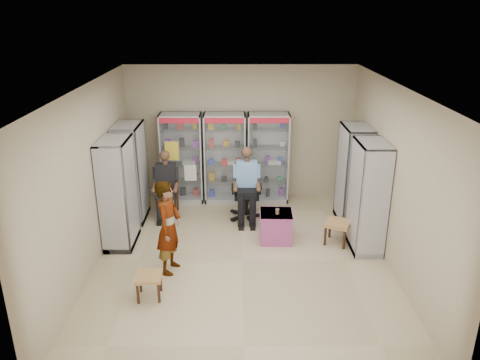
{
  "coord_description": "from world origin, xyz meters",
  "views": [
    {
      "loc": [
        -0.09,
        -7.11,
        4.19
      ],
      "look_at": [
        -0.03,
        0.7,
        1.25
      ],
      "focal_mm": 35.0,
      "sensor_mm": 36.0,
      "label": 1
    }
  ],
  "objects_px": {
    "woven_stool_b": "(149,286)",
    "standing_man": "(169,227)",
    "cabinet_left_near": "(118,193)",
    "seated_shopkeeper": "(247,186)",
    "cabinet_right_far": "(353,176)",
    "cabinet_right_near": "(368,197)",
    "woven_stool_a": "(337,232)",
    "office_chair": "(247,192)",
    "wooden_chair": "(167,193)",
    "pink_trunk": "(276,226)",
    "cabinet_back_mid": "(225,158)",
    "cabinet_back_right": "(268,158)",
    "cabinet_left_far": "(131,173)",
    "cabinet_back_left": "(182,158)"
  },
  "relations": [
    {
      "from": "cabinet_right_far",
      "to": "cabinet_right_near",
      "type": "xyz_separation_m",
      "value": [
        0.0,
        -1.1,
        0.0
      ]
    },
    {
      "from": "office_chair",
      "to": "cabinet_left_near",
      "type": "bearing_deg",
      "value": -154.85
    },
    {
      "from": "cabinet_right_near",
      "to": "woven_stool_a",
      "type": "distance_m",
      "value": 0.92
    },
    {
      "from": "office_chair",
      "to": "standing_man",
      "type": "bearing_deg",
      "value": -122.27
    },
    {
      "from": "cabinet_right_near",
      "to": "cabinet_left_near",
      "type": "distance_m",
      "value": 4.46
    },
    {
      "from": "cabinet_back_mid",
      "to": "cabinet_left_near",
      "type": "distance_m",
      "value": 2.77
    },
    {
      "from": "cabinet_back_left",
      "to": "wooden_chair",
      "type": "distance_m",
      "value": 0.94
    },
    {
      "from": "cabinet_back_left",
      "to": "wooden_chair",
      "type": "bearing_deg",
      "value": -108.9
    },
    {
      "from": "pink_trunk",
      "to": "standing_man",
      "type": "distance_m",
      "value": 2.18
    },
    {
      "from": "cabinet_back_mid",
      "to": "seated_shopkeeper",
      "type": "height_order",
      "value": "cabinet_back_mid"
    },
    {
      "from": "office_chair",
      "to": "pink_trunk",
      "type": "relative_size",
      "value": 1.96
    },
    {
      "from": "cabinet_right_far",
      "to": "cabinet_left_near",
      "type": "relative_size",
      "value": 1.0
    },
    {
      "from": "cabinet_back_left",
      "to": "standing_man",
      "type": "height_order",
      "value": "cabinet_back_left"
    },
    {
      "from": "cabinet_right_far",
      "to": "woven_stool_b",
      "type": "distance_m",
      "value": 4.58
    },
    {
      "from": "cabinet_left_far",
      "to": "cabinet_left_near",
      "type": "relative_size",
      "value": 1.0
    },
    {
      "from": "cabinet_back_right",
      "to": "woven_stool_b",
      "type": "height_order",
      "value": "cabinet_back_right"
    },
    {
      "from": "pink_trunk",
      "to": "standing_man",
      "type": "relative_size",
      "value": 0.37
    },
    {
      "from": "cabinet_right_near",
      "to": "cabinet_left_far",
      "type": "xyz_separation_m",
      "value": [
        -4.46,
        1.3,
        0.0
      ]
    },
    {
      "from": "cabinet_left_near",
      "to": "seated_shopkeeper",
      "type": "relative_size",
      "value": 1.37
    },
    {
      "from": "cabinet_left_near",
      "to": "seated_shopkeeper",
      "type": "xyz_separation_m",
      "value": [
        2.34,
        1.05,
        -0.27
      ]
    },
    {
      "from": "wooden_chair",
      "to": "standing_man",
      "type": "height_order",
      "value": "standing_man"
    },
    {
      "from": "cabinet_back_mid",
      "to": "pink_trunk",
      "type": "height_order",
      "value": "cabinet_back_mid"
    },
    {
      "from": "cabinet_right_near",
      "to": "woven_stool_b",
      "type": "relative_size",
      "value": 5.19
    },
    {
      "from": "pink_trunk",
      "to": "cabinet_back_mid",
      "type": "bearing_deg",
      "value": 117.07
    },
    {
      "from": "cabinet_back_mid",
      "to": "cabinet_left_far",
      "type": "bearing_deg",
      "value": -153.68
    },
    {
      "from": "woven_stool_b",
      "to": "cabinet_right_far",
      "type": "bearing_deg",
      "value": 35.92
    },
    {
      "from": "cabinet_right_near",
      "to": "woven_stool_b",
      "type": "xyz_separation_m",
      "value": [
        -3.65,
        -1.54,
        -0.81
      ]
    },
    {
      "from": "office_chair",
      "to": "seated_shopkeeper",
      "type": "xyz_separation_m",
      "value": [
        0.0,
        -0.05,
        0.16
      ]
    },
    {
      "from": "cabinet_back_left",
      "to": "cabinet_left_far",
      "type": "relative_size",
      "value": 1.0
    },
    {
      "from": "pink_trunk",
      "to": "woven_stool_a",
      "type": "distance_m",
      "value": 1.14
    },
    {
      "from": "cabinet_back_mid",
      "to": "cabinet_left_near",
      "type": "relative_size",
      "value": 1.0
    },
    {
      "from": "cabinet_left_near",
      "to": "office_chair",
      "type": "height_order",
      "value": "cabinet_left_near"
    },
    {
      "from": "cabinet_back_mid",
      "to": "seated_shopkeeper",
      "type": "xyz_separation_m",
      "value": [
        0.46,
        -0.98,
        -0.27
      ]
    },
    {
      "from": "standing_man",
      "to": "cabinet_right_near",
      "type": "bearing_deg",
      "value": -64.06
    },
    {
      "from": "office_chair",
      "to": "woven_stool_a",
      "type": "height_order",
      "value": "office_chair"
    },
    {
      "from": "woven_stool_b",
      "to": "standing_man",
      "type": "distance_m",
      "value": 1.01
    },
    {
      "from": "wooden_chair",
      "to": "pink_trunk",
      "type": "distance_m",
      "value": 2.51
    },
    {
      "from": "woven_stool_b",
      "to": "standing_man",
      "type": "xyz_separation_m",
      "value": [
        0.22,
        0.77,
        0.61
      ]
    },
    {
      "from": "cabinet_right_near",
      "to": "cabinet_left_far",
      "type": "relative_size",
      "value": 1.0
    },
    {
      "from": "woven_stool_a",
      "to": "woven_stool_b",
      "type": "xyz_separation_m",
      "value": [
        -3.19,
        -1.7,
        -0.03
      ]
    },
    {
      "from": "cabinet_back_left",
      "to": "cabinet_left_near",
      "type": "relative_size",
      "value": 1.0
    },
    {
      "from": "woven_stool_a",
      "to": "office_chair",
      "type": "bearing_deg",
      "value": 145.61
    },
    {
      "from": "cabinet_right_far",
      "to": "cabinet_right_near",
      "type": "distance_m",
      "value": 1.1
    },
    {
      "from": "cabinet_back_right",
      "to": "pink_trunk",
      "type": "relative_size",
      "value": 3.42
    },
    {
      "from": "cabinet_back_right",
      "to": "wooden_chair",
      "type": "distance_m",
      "value": 2.33
    },
    {
      "from": "cabinet_back_mid",
      "to": "office_chair",
      "type": "height_order",
      "value": "cabinet_back_mid"
    },
    {
      "from": "cabinet_left_far",
      "to": "seated_shopkeeper",
      "type": "height_order",
      "value": "cabinet_left_far"
    },
    {
      "from": "cabinet_back_mid",
      "to": "woven_stool_a",
      "type": "xyz_separation_m",
      "value": [
        2.12,
        -2.07,
        -0.78
      ]
    },
    {
      "from": "cabinet_right_near",
      "to": "pink_trunk",
      "type": "bearing_deg",
      "value": 79.72
    },
    {
      "from": "cabinet_right_far",
      "to": "pink_trunk",
      "type": "relative_size",
      "value": 3.42
    }
  ]
}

